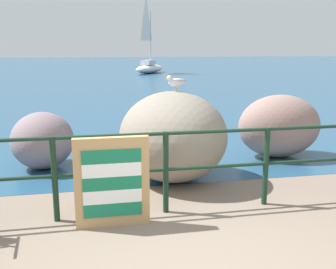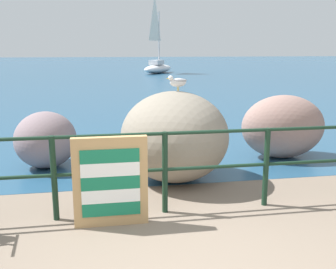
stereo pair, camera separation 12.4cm
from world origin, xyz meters
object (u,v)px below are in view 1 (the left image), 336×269
Objects in this scene: sailboat at (149,64)px; folded_deckchair_stack at (112,182)px; breakwater_boulder_right at (279,126)px; seagull at (176,82)px; breakwater_boulder_main at (173,136)px; breakwater_boulder_left at (43,140)px.

folded_deckchair_stack is at bearing -156.35° from sailboat.
breakwater_boulder_right is 4.56× the size of seagull.
breakwater_boulder_main is at bearing -157.54° from breakwater_boulder_right.
breakwater_boulder_main is 0.28× the size of sailboat.
sailboat reaches higher than seagull.
breakwater_boulder_right is (2.21, 0.92, -0.10)m from breakwater_boulder_main.
folded_deckchair_stack is at bearing 43.06° from seagull.
breakwater_boulder_main is (1.02, 1.47, 0.17)m from folded_deckchair_stack.
sailboat is (3.65, 26.56, -0.80)m from seagull.
folded_deckchair_stack is 3.04× the size of seagull.
breakwater_boulder_left is 26.22m from sailboat.
sailboat is at bearing -109.54° from seagull.
sailboat reaches higher than breakwater_boulder_right.
breakwater_boulder_main is 1.53× the size of breakwater_boulder_left.
breakwater_boulder_right is at bearing -150.12° from sailboat.
sailboat is (1.50, 25.70, 0.13)m from breakwater_boulder_right.
sailboat reaches higher than breakwater_boulder_main.
folded_deckchair_stack is at bearing -124.76° from breakwater_boulder_main.
breakwater_boulder_main reaches higher than breakwater_boulder_left.
breakwater_boulder_left is at bearing 153.06° from breakwater_boulder_main.
breakwater_boulder_right is 2.50m from seagull.
sailboat is (4.73, 28.08, 0.19)m from folded_deckchair_stack.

